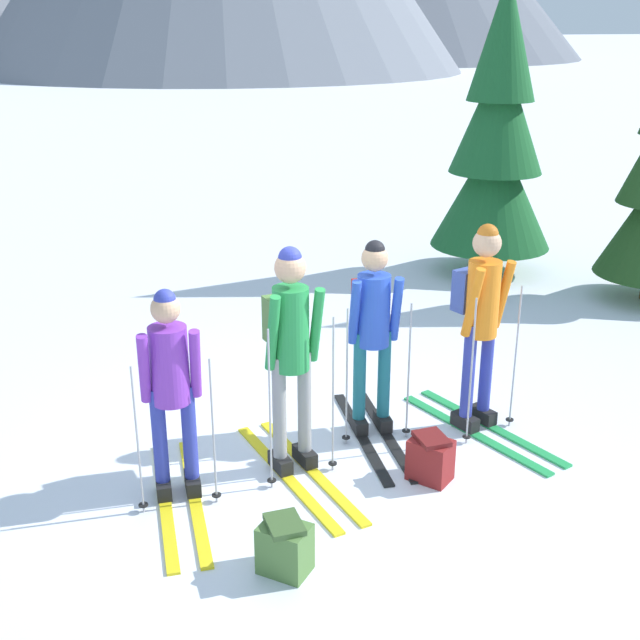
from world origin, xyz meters
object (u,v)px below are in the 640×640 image
Objects in this scene: skier_in_green at (291,347)px; pine_tree_mid at (497,142)px; skier_in_purple at (171,389)px; backpack_on_snow_front at (285,547)px; skier_in_blue at (373,327)px; skier_in_orange at (481,315)px; backpack_on_snow_beside at (430,458)px.

pine_tree_mid is at bearing 45.20° from skier_in_green.
skier_in_purple reaches higher than backpack_on_snow_front.
backpack_on_snow_front is at bearing -65.32° from skier_in_purple.
skier_in_blue is 4.38× the size of backpack_on_snow_front.
skier_in_green reaches higher than skier_in_purple.
skier_in_blue reaches higher than backpack_on_snow_front.
backpack_on_snow_beside is (-0.76, -0.68, -0.87)m from skier_in_orange.
skier_in_green reaches higher than skier_in_blue.
skier_in_orange is 0.46× the size of pine_tree_mid.
skier_in_orange is (1.74, 0.16, -0.00)m from skier_in_green.
pine_tree_mid is at bearing 58.58° from skier_in_orange.
pine_tree_mid reaches higher than backpack_on_snow_front.
skier_in_blue is 4.34× the size of backpack_on_snow_beside.
skier_in_blue is at bearing 51.98° from backpack_on_snow_front.
skier_in_blue is at bearing 98.85° from backpack_on_snow_beside.
skier_in_purple is 1.01× the size of skier_in_blue.
skier_in_orange is at bearing 5.62° from skier_in_purple.
skier_in_purple reaches higher than backpack_on_snow_beside.
skier_in_orange is 2.71m from backpack_on_snow_front.
skier_in_purple is at bearing -173.66° from skier_in_green.
skier_in_blue is at bearing -131.21° from pine_tree_mid.
backpack_on_snow_beside is (-3.28, -4.81, -1.67)m from pine_tree_mid.
skier_in_green is at bearing 6.34° from skier_in_purple.
skier_in_orange is (2.67, 0.26, 0.17)m from skier_in_purple.
skier_in_orange reaches higher than skier_in_blue.
skier_in_blue is (1.78, 0.49, 0.09)m from skier_in_purple.
backpack_on_snow_front is at bearing -108.95° from skier_in_green.
skier_in_green is 1.57m from backpack_on_snow_front.
skier_in_orange is at bearing 5.23° from skier_in_green.
pine_tree_mid reaches higher than skier_in_orange.
skier_in_purple is 6.87m from pine_tree_mid.
pine_tree_mid is 10.13× the size of backpack_on_snow_beside.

